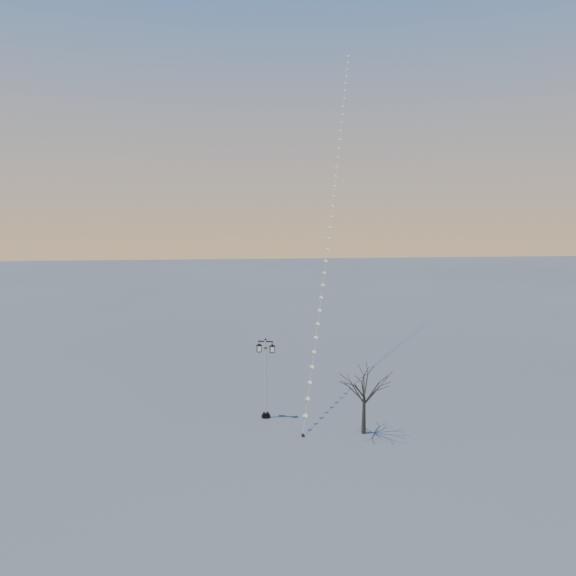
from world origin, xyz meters
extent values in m
plane|color=#5B5C5C|center=(0.00, 0.00, 0.00)|extent=(300.00, 300.00, 0.00)
cylinder|color=black|center=(-0.02, 2.94, 0.08)|extent=(0.56, 0.56, 0.16)
cylinder|color=black|center=(-0.02, 2.94, 0.23)|extent=(0.40, 0.40, 0.14)
cylinder|color=silver|center=(-0.02, 2.94, 2.64)|extent=(0.13, 0.13, 4.67)
cylinder|color=black|center=(-0.02, 2.94, 4.43)|extent=(0.20, 0.20, 0.06)
cube|color=black|center=(-0.02, 2.94, 4.82)|extent=(0.90, 0.40, 0.06)
sphere|color=black|center=(-0.02, 2.94, 4.94)|extent=(0.14, 0.14, 0.14)
pyramid|color=black|center=(-0.41, 3.09, 4.67)|extent=(0.44, 0.44, 0.14)
cube|color=beige|center=(-0.41, 3.09, 4.37)|extent=(0.26, 0.26, 0.34)
cube|color=black|center=(-0.41, 3.09, 4.18)|extent=(0.30, 0.30, 0.04)
pyramid|color=black|center=(0.37, 2.79, 4.67)|extent=(0.44, 0.44, 0.14)
cube|color=beige|center=(0.37, 2.79, 4.37)|extent=(0.26, 0.26, 0.34)
cube|color=black|center=(0.37, 2.79, 4.18)|extent=(0.30, 0.30, 0.04)
cone|color=#312B20|center=(5.32, -0.40, 1.11)|extent=(0.26, 0.26, 2.22)
cylinder|color=#341F19|center=(1.76, -0.45, 0.09)|extent=(0.17, 0.17, 0.17)
cylinder|color=black|center=(1.76, -0.45, 0.11)|extent=(0.03, 0.03, 0.22)
cone|color=orange|center=(6.92, 15.98, 15.13)|extent=(0.07, 0.07, 0.24)
cylinder|color=white|center=(1.76, -0.45, 0.52)|extent=(0.01, 0.01, 0.70)
camera|label=1|loc=(-3.11, -30.34, 12.15)|focal=34.64mm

